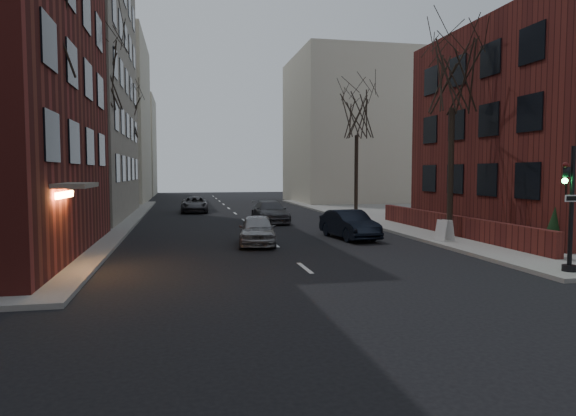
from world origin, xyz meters
The scene contains 19 objects.
building_right_brick centered at (16.50, 19.00, 5.50)m, with size 12.00×14.00×11.00m, color #591E19.
low_wall_right centered at (9.30, 19.00, 0.65)m, with size 0.35×16.00×1.00m, color #591E19.
building_distant_la centered at (-15.00, 55.00, 9.00)m, with size 14.00×16.00×18.00m, color #BDB5A0.
building_distant_ra centered at (15.00, 50.00, 8.00)m, with size 14.00×14.00×16.00m, color #BDB5A0.
building_distant_lb centered at (-13.00, 72.00, 7.00)m, with size 10.00×12.00×14.00m, color #BDB5A0.
traffic_signal centered at (7.94, 8.99, 1.91)m, with size 0.76×0.44×4.00m.
tree_left_a centered at (-8.80, 14.00, 8.47)m, with size 4.18×4.18×10.26m.
tree_left_b centered at (-8.80, 26.00, 8.91)m, with size 4.40×4.40×10.80m.
tree_left_c centered at (-8.80, 40.00, 8.03)m, with size 3.96×3.96×9.72m.
tree_right_a centered at (8.80, 18.00, 8.03)m, with size 3.96×3.96×9.72m.
tree_right_b centered at (8.80, 32.00, 7.59)m, with size 3.74×3.74×9.18m.
streetlamp_near centered at (-8.20, 22.00, 4.24)m, with size 0.36×0.36×6.28m.
streetlamp_far centered at (-8.20, 42.00, 4.24)m, with size 0.36×0.36×6.28m.
parked_sedan centered at (4.00, 19.18, 0.72)m, with size 1.51×4.34×1.43m, color black.
car_lane_silver centered at (-0.80, 18.00, 0.69)m, with size 1.64×4.07×1.39m, color gray.
car_lane_gray centered at (1.51, 28.06, 0.71)m, with size 1.99×4.89×1.42m, color #424247.
car_lane_far centered at (-3.18, 37.78, 0.65)m, with size 2.16×4.68×1.30m, color #38383C.
sandwich_board centered at (7.74, 16.54, 0.64)m, with size 0.44×0.61×0.98m, color silver.
evergreen_shrub centered at (10.50, 12.78, 1.06)m, with size 1.09×1.09×1.81m, color black.
Camera 1 is at (-4.12, -5.11, 3.33)m, focal length 32.00 mm.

